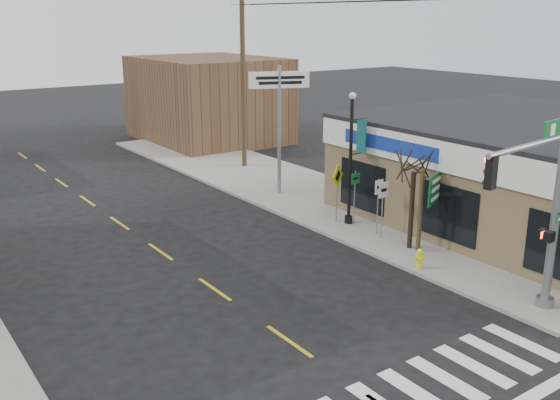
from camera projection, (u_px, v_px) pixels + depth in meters
sidewalk_right at (332, 203)px, 28.51m from camera, size 6.00×38.00×0.13m
center_line at (214, 289)px, 19.63m from camera, size 0.12×56.00×0.01m
thrift_store at (547, 175)px, 25.52m from camera, size 12.00×14.00×4.00m
bldg_distant_right at (208, 99)px, 42.71m from camera, size 8.00×10.00×5.60m
traffic_signal_pole at (545, 201)px, 16.94m from camera, size 4.39×0.37×5.56m
guide_sign at (435, 196)px, 22.30m from camera, size 1.74×0.14×3.05m
fire_hydrant at (419, 258)px, 20.82m from camera, size 0.22×0.22×0.70m
ped_crossing_sign at (337, 182)px, 25.17m from camera, size 0.95×0.07×2.43m
lamp_post at (352, 149)px, 24.68m from camera, size 0.69×0.54×5.32m
dance_center_sign at (279, 97)px, 28.65m from camera, size 2.81×0.18×5.98m
bare_tree at (415, 158)px, 21.87m from camera, size 2.14×2.14×4.28m
shrub_front at (517, 251)px, 21.12m from camera, size 1.32×1.32×0.99m
shrub_back at (400, 209)px, 25.82m from camera, size 1.21×1.21×0.91m
utility_pole_far at (243, 72)px, 33.83m from camera, size 1.78×0.27×10.23m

